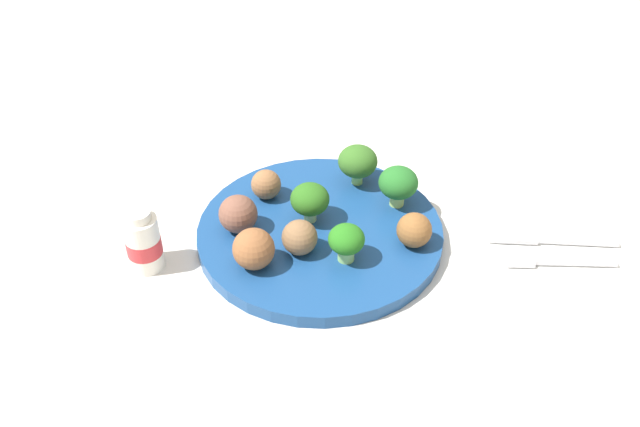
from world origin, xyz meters
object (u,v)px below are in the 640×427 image
napkin (556,253)px  fork (554,260)px  meatball_near_rim (238,212)px  meatball_mid_right (414,230)px  meatball_front_left (266,184)px  meatball_mid_left (254,249)px  plate (320,233)px  knife (546,239)px  broccoli_floret_center (398,183)px  broccoli_floret_mid_right (310,200)px  meatball_far_rim (300,237)px  broccoli_floret_near_rim (346,240)px  yogurt_bottle (143,242)px  broccoli_floret_front_right (358,162)px

napkin → fork: size_ratio=1.41×
meatball_near_rim → meatball_mid_right: bearing=169.7°
meatball_front_left → meatball_mid_left: bearing=85.4°
plate → knife: (-0.26, 0.02, -0.00)m
plate → broccoli_floret_center: size_ratio=5.60×
meatball_mid_left → napkin: bearing=-176.1°
meatball_front_left → fork: size_ratio=0.30×
broccoli_floret_mid_right → napkin: size_ratio=0.28×
plate → fork: 0.26m
plate → meatball_near_rim: meatball_near_rim is taller
broccoli_floret_center → meatball_far_rim: (0.12, 0.08, -0.01)m
broccoli_floret_near_rim → napkin: broccoli_floret_near_rim is taller
broccoli_floret_center → fork: bearing=149.6°
fork → napkin: bearing=-116.1°
plate → broccoli_floret_mid_right: broccoli_floret_mid_right is taller
meatball_near_rim → meatball_far_rim: 0.08m
plate → meatball_mid_left: bearing=40.1°
meatball_mid_left → yogurt_bottle: bearing=-9.7°
broccoli_floret_mid_right → broccoli_floret_center: size_ratio=0.95×
meatball_front_left → meatball_far_rim: (-0.04, 0.10, 0.00)m
broccoli_floret_center → meatball_mid_left: (0.16, 0.10, -0.01)m
plate → broccoli_floret_mid_right: (0.01, -0.01, 0.04)m
broccoli_floret_front_right → meatball_near_rim: broccoli_floret_front_right is taller
plate → broccoli_floret_near_rim: size_ratio=6.38×
plate → fork: plate is taller
meatball_mid_right → meatball_far_rim: (0.13, 0.01, 0.00)m
napkin → knife: 0.02m
broccoli_floret_center → meatball_near_rim: 0.19m
yogurt_bottle → broccoli_floret_near_rim: bearing=176.1°
broccoli_floret_center → meatball_front_left: (0.15, -0.02, -0.01)m
broccoli_floret_front_right → meatball_far_rim: size_ratio=1.30×
broccoli_floret_near_rim → knife: broccoli_floret_near_rim is taller
napkin → meatball_near_rim: bearing=-6.6°
broccoli_floret_center → meatball_mid_left: bearing=31.4°
meatball_near_rim → yogurt_bottle: size_ratio=0.58×
meatball_far_rim → knife: size_ratio=0.27×
broccoli_floret_mid_right → yogurt_bottle: 0.19m
broccoli_floret_mid_right → yogurt_bottle: yogurt_bottle is taller
meatball_near_rim → napkin: 0.36m
fork → meatball_mid_left: bearing=0.9°
meatball_mid_left → yogurt_bottle: yogurt_bottle is taller
meatball_near_rim → meatball_front_left: bearing=-117.2°
knife → yogurt_bottle: yogurt_bottle is taller
broccoli_floret_mid_right → napkin: broccoli_floret_mid_right is taller
broccoli_floret_near_rim → broccoli_floret_mid_right: bearing=-61.7°
broccoli_floret_center → meatball_far_rim: broccoli_floret_center is taller
broccoli_floret_mid_right → meatball_front_left: 0.07m
meatball_near_rim → yogurt_bottle: (0.10, 0.04, -0.00)m
plate → napkin: size_ratio=1.65×
broccoli_floret_center → yogurt_bottle: size_ratio=0.67×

